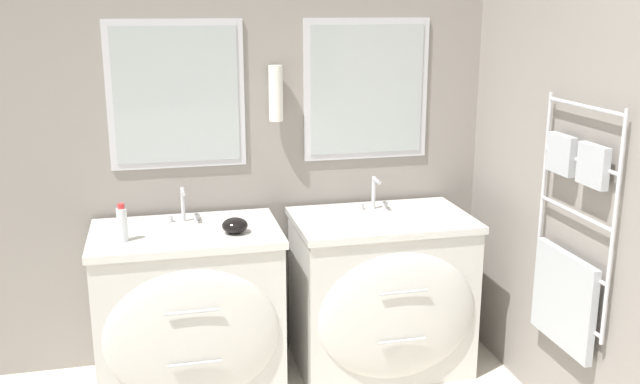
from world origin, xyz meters
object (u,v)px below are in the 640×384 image
(vanity_left, at_px, (190,312))
(vanity_right, at_px, (383,294))
(amenity_bowl, at_px, (235,225))
(toiletry_bottle, at_px, (122,224))

(vanity_left, relative_size, vanity_right, 1.00)
(vanity_right, xyz_separation_m, amenity_bowl, (-0.81, -0.06, 0.47))
(vanity_left, bearing_deg, vanity_right, 0.00)
(vanity_right, height_order, toiletry_bottle, toiletry_bottle)
(toiletry_bottle, bearing_deg, vanity_left, 11.67)
(vanity_right, bearing_deg, vanity_left, 180.00)
(vanity_left, xyz_separation_m, amenity_bowl, (0.24, -0.06, 0.47))
(vanity_left, relative_size, amenity_bowl, 7.34)
(amenity_bowl, bearing_deg, vanity_left, 165.92)
(toiletry_bottle, bearing_deg, amenity_bowl, 0.18)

